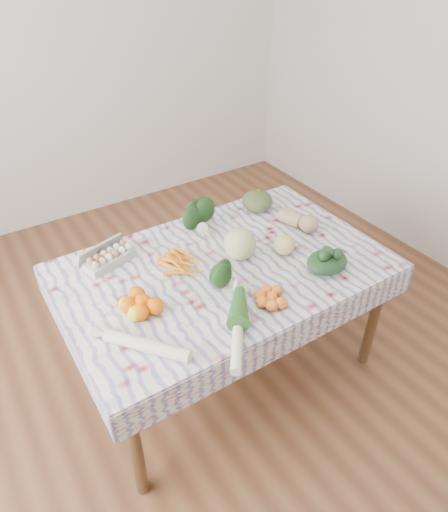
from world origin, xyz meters
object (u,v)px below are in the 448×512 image
at_px(dining_table, 224,278).
at_px(kabocha_squash, 257,201).
at_px(egg_carton, 110,258).
at_px(cabbage, 240,244).
at_px(grapefruit, 284,245).
at_px(butternut_squash, 299,219).

relative_size(dining_table, kabocha_squash, 8.56).
distance_m(dining_table, egg_carton, 0.60).
distance_m(cabbage, grapefruit, 0.24).
bearing_deg(cabbage, kabocha_squash, 43.34).
bearing_deg(dining_table, egg_carton, 146.29).
height_order(dining_table, kabocha_squash, kabocha_squash).
bearing_deg(dining_table, grapefruit, -14.89).
bearing_deg(kabocha_squash, cabbage, -136.66).
bearing_deg(egg_carton, butternut_squash, -30.37).
bearing_deg(grapefruit, kabocha_squash, 71.33).
xyz_separation_m(cabbage, grapefruit, (0.22, -0.10, -0.03)).
relative_size(cabbage, butternut_squash, 0.71).
bearing_deg(butternut_squash, egg_carton, 150.11).
height_order(egg_carton, grapefruit, grapefruit).
relative_size(kabocha_squash, cabbage, 1.10).
relative_size(cabbage, grapefruit, 1.51).
bearing_deg(grapefruit, butternut_squash, 33.97).
xyz_separation_m(dining_table, butternut_squash, (0.56, 0.07, 0.14)).
bearing_deg(kabocha_squash, butternut_squash, -73.94).
height_order(egg_carton, kabocha_squash, kabocha_squash).
height_order(kabocha_squash, grapefruit, kabocha_squash).
relative_size(egg_carton, cabbage, 1.60).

